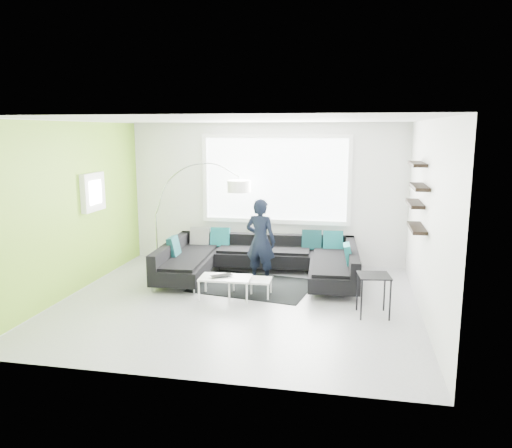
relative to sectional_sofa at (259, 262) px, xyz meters
The scene contains 9 objects.
ground 1.33m from the sectional_sofa, 94.53° to the right, with size 5.50×5.50×0.00m, color gray.
room_shell 1.83m from the sectional_sofa, 93.39° to the right, with size 5.54×5.04×2.82m.
sectional_sofa is the anchor object (origin of this frame).
rug 0.52m from the sectional_sofa, 94.32° to the right, with size 1.95×1.42×0.01m, color black.
coffee_table 1.04m from the sectional_sofa, 98.85° to the right, with size 1.05×0.61×0.34m, color white.
arc_lamp 2.37m from the sectional_sofa, 165.06° to the left, with size 1.89×0.47×2.05m, color silver, non-canonical shape.
side_table 2.42m from the sectional_sofa, 36.46° to the right, with size 0.44×0.44×0.61m, color black.
person 0.46m from the sectional_sofa, 73.04° to the right, with size 0.61×0.47×1.50m, color black.
laptop 1.19m from the sectional_sofa, 108.70° to the right, with size 0.42×0.39×0.03m, color black.
Camera 1 is at (1.72, -7.23, 2.64)m, focal length 35.00 mm.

